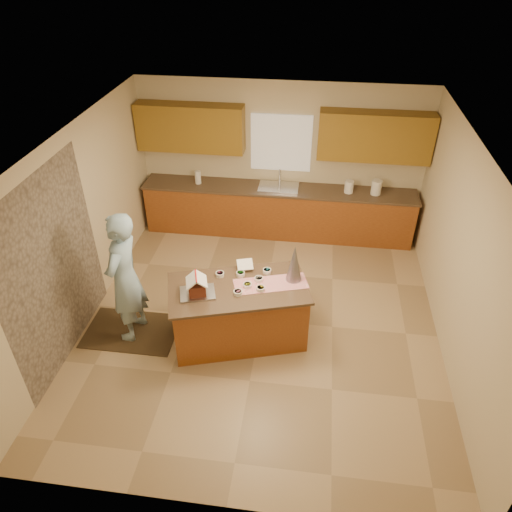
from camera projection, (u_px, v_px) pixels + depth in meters
The scene contains 28 objects.
floor at pixel (261, 320), 6.99m from camera, with size 5.50×5.50×0.00m, color tan.
ceiling at pixel (262, 144), 5.44m from camera, with size 5.50×5.50×0.00m, color silver.
wall_back at pixel (281, 159), 8.45m from camera, with size 5.50×5.50×0.00m, color beige.
wall_front at pixel (221, 423), 3.98m from camera, with size 5.50×5.50×0.00m, color beige.
wall_left at pixel (79, 230), 6.49m from camera, with size 5.50×5.50×0.00m, color beige.
wall_right at pixel (461, 258), 5.94m from camera, with size 5.50×5.50×0.00m, color beige.
stone_accent at pixel (54, 271), 5.89m from camera, with size 2.50×2.50×0.00m, color gray.
window_curtain at pixel (281, 143), 8.25m from camera, with size 1.05×0.03×1.00m, color white.
back_counter_base at pixel (278, 212), 8.73m from camera, with size 4.80×0.60×0.88m, color brown.
back_counter_top at pixel (278, 189), 8.46m from camera, with size 4.85×0.63×0.04m, color brown.
upper_cabinet_left at pixel (190, 128), 8.16m from camera, with size 1.85×0.35×0.80m, color olive.
upper_cabinet_right at pixel (375, 137), 7.82m from camera, with size 1.85×0.35×0.80m, color olive.
sink at pixel (278, 190), 8.47m from camera, with size 0.70×0.45×0.12m, color silver.
faucet at pixel (280, 176), 8.52m from camera, with size 0.03×0.03×0.28m, color silver.
island_base at pixel (239, 314), 6.47m from camera, with size 1.73×0.86×0.84m, color brown.
island_top at pixel (238, 288), 6.22m from camera, with size 1.81×0.94×0.04m, color brown.
table_runner at pixel (271, 284), 6.27m from camera, with size 0.96×0.35×0.01m, color red.
baking_tray at pixel (197, 293), 6.09m from camera, with size 0.44×0.33×0.02m, color silver.
cookbook at pixel (245, 265), 6.47m from camera, with size 0.21×0.02×0.17m, color white.
tinsel_tree at pixel (294, 263), 6.20m from camera, with size 0.21×0.21×0.53m, color #9D9EA8.
rug at pixel (132, 331), 6.80m from camera, with size 1.28×0.84×0.01m, color black.
boy at pixel (125, 278), 6.25m from camera, with size 0.69×0.45×1.89m, color #94B8D2.
canister_a at pixel (349, 187), 8.26m from camera, with size 0.16×0.16×0.22m, color white.
canister_b at pixel (376, 187), 8.20m from camera, with size 0.18×0.18×0.26m, color white.
canister_c at pixel (377, 189), 8.21m from camera, with size 0.14×0.14×0.20m, color white.
paper_towel at pixel (198, 177), 8.54m from camera, with size 0.11×0.11×0.24m, color white.
gingerbread_house at pixel (197, 286), 6.03m from camera, with size 0.33×0.33×0.27m.
candy_bowls at pixel (247, 281), 6.28m from camera, with size 0.73×0.62×0.05m.
Camera 1 is at (0.62, -5.16, 4.77)m, focal length 33.57 mm.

